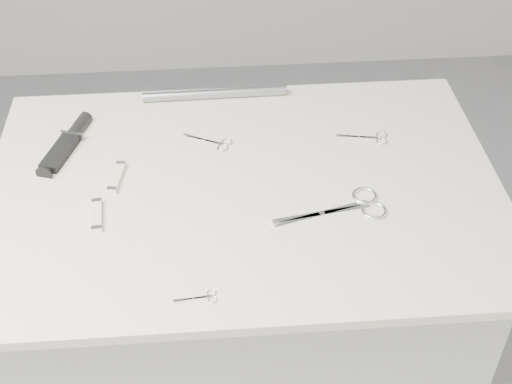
{
  "coord_description": "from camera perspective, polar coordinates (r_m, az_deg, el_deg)",
  "views": [
    {
      "loc": [
        -0.06,
        -1.06,
        1.81
      ],
      "look_at": [
        0.02,
        -0.02,
        0.92
      ],
      "focal_mm": 50.0,
      "sensor_mm": 36.0,
      "label": 1
    }
  ],
  "objects": [
    {
      "name": "plinth",
      "position": [
        1.72,
        -0.8,
        -11.49
      ],
      "size": [
        0.9,
        0.6,
        0.9
      ],
      "primitive_type": "cube",
      "color": "#B7B7B4",
      "rests_on": "ground"
    },
    {
      "name": "display_board",
      "position": [
        1.39,
        -0.97,
        0.27
      ],
      "size": [
        1.0,
        0.7,
        0.02
      ],
      "primitive_type": "cube",
      "color": "beige",
      "rests_on": "plinth"
    },
    {
      "name": "large_shears",
      "position": [
        1.34,
        7.72,
        -1.18
      ],
      "size": [
        0.22,
        0.1,
        0.01
      ],
      "rotation": [
        0.0,
        0.0,
        0.22
      ],
      "color": "white",
      "rests_on": "display_board"
    },
    {
      "name": "embroidery_scissors_a",
      "position": [
        1.52,
        9.17,
        4.32
      ],
      "size": [
        0.11,
        0.05,
        0.0
      ],
      "rotation": [
        0.0,
        0.0,
        -0.18
      ],
      "color": "white",
      "rests_on": "display_board"
    },
    {
      "name": "embroidery_scissors_b",
      "position": [
        1.49,
        -3.3,
        3.96
      ],
      "size": [
        0.1,
        0.07,
        0.0
      ],
      "rotation": [
        0.0,
        0.0,
        -0.46
      ],
      "color": "white",
      "rests_on": "display_board"
    },
    {
      "name": "tiny_scissors",
      "position": [
        1.18,
        -4.37,
        -8.42
      ],
      "size": [
        0.07,
        0.03,
        0.0
      ],
      "rotation": [
        0.0,
        0.0,
        0.1
      ],
      "color": "white",
      "rests_on": "display_board"
    },
    {
      "name": "sheathed_knife",
      "position": [
        1.53,
        -14.72,
        3.99
      ],
      "size": [
        0.09,
        0.19,
        0.02
      ],
      "rotation": [
        0.0,
        0.0,
        1.26
      ],
      "color": "black",
      "rests_on": "display_board"
    },
    {
      "name": "pocket_knife_a",
      "position": [
        1.34,
        -12.62,
        -1.85
      ],
      "size": [
        0.02,
        0.09,
        0.01
      ],
      "rotation": [
        0.0,
        0.0,
        1.66
      ],
      "color": "beige",
      "rests_on": "display_board"
    },
    {
      "name": "pocket_knife_b",
      "position": [
        1.42,
        -11.09,
        1.19
      ],
      "size": [
        0.03,
        0.09,
        0.01
      ],
      "rotation": [
        0.0,
        0.0,
        1.41
      ],
      "color": "beige",
      "rests_on": "display_board"
    },
    {
      "name": "metal_rail",
      "position": [
        1.62,
        -3.29,
        7.85
      ],
      "size": [
        0.33,
        0.03,
        0.02
      ],
      "primitive_type": "cylinder",
      "rotation": [
        0.0,
        1.57,
        0.02
      ],
      "color": "gray",
      "rests_on": "display_board"
    }
  ]
}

